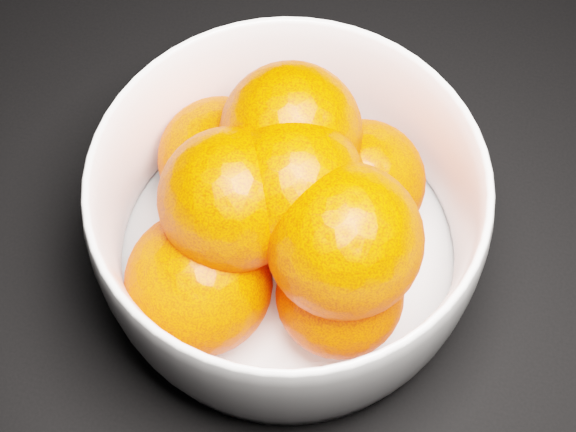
# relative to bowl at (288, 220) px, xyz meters

# --- Properties ---
(bowl) EXTENTS (0.24, 0.24, 0.12)m
(bowl) POSITION_rel_bowl_xyz_m (0.00, 0.00, 0.00)
(bowl) COLOR white
(bowl) RESTS_ON ground
(orange_pile) EXTENTS (0.18, 0.18, 0.13)m
(orange_pile) POSITION_rel_bowl_xyz_m (-0.00, -0.00, 0.02)
(orange_pile) COLOR #FC3800
(orange_pile) RESTS_ON bowl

